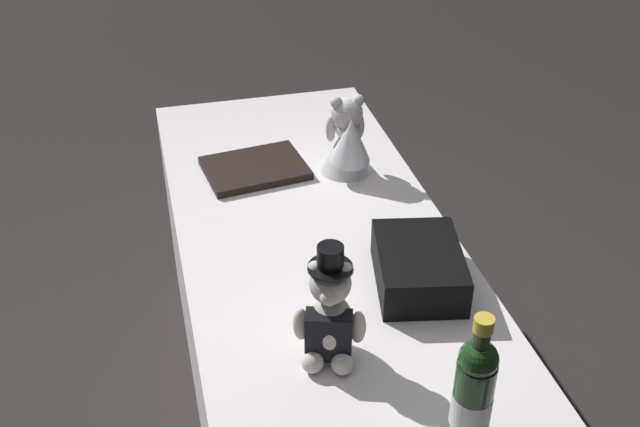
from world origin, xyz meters
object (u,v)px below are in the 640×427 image
(teddy_bear_bride, at_px, (348,140))
(teddy_bear_groom, at_px, (330,316))
(guestbook, at_px, (255,168))
(champagne_bottle, at_px, (473,393))
(gift_case_black, at_px, (419,267))

(teddy_bear_bride, bearing_deg, teddy_bear_groom, 161.49)
(teddy_bear_groom, distance_m, guestbook, 0.84)
(teddy_bear_bride, xyz_separation_m, champagne_bottle, (-1.07, 0.06, 0.02))
(teddy_bear_groom, xyz_separation_m, gift_case_black, (0.19, -0.28, -0.06))
(champagne_bottle, relative_size, gift_case_black, 1.01)
(teddy_bear_groom, distance_m, champagne_bottle, 0.36)
(gift_case_black, height_order, guestbook, gift_case_black)
(champagne_bottle, distance_m, gift_case_black, 0.51)
(champagne_bottle, height_order, gift_case_black, champagne_bottle)
(champagne_bottle, bearing_deg, teddy_bear_groom, 33.42)
(teddy_bear_groom, height_order, teddy_bear_bride, teddy_bear_groom)
(teddy_bear_bride, xyz_separation_m, gift_case_black, (-0.57, -0.02, -0.06))
(teddy_bear_bride, distance_m, champagne_bottle, 1.07)
(gift_case_black, relative_size, guestbook, 1.05)
(champagne_bottle, height_order, guestbook, champagne_bottle)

